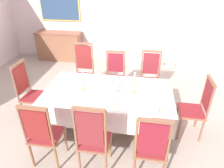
# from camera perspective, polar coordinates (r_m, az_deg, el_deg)

# --- Properties ---
(ground) EXTENTS (7.52, 6.30, 0.04)m
(ground) POSITION_cam_1_polar(r_m,az_deg,el_deg) (3.98, -0.71, -10.71)
(ground) COLOR #AE9F91
(back_wall) EXTENTS (7.52, 0.08, 3.03)m
(back_wall) POSITION_cam_1_polar(r_m,az_deg,el_deg) (6.30, 4.40, 19.88)
(back_wall) COLOR silver
(back_wall) RESTS_ON ground
(dining_table) EXTENTS (2.18, 1.18, 0.74)m
(dining_table) POSITION_cam_1_polar(r_m,az_deg,el_deg) (3.50, -1.05, -3.00)
(dining_table) COLOR brown
(dining_table) RESTS_ON ground
(tablecloth) EXTENTS (2.20, 1.20, 0.40)m
(tablecloth) POSITION_cam_1_polar(r_m,az_deg,el_deg) (3.51, -1.05, -3.38)
(tablecloth) COLOR white
(tablecloth) RESTS_ON dining_table
(chair_south_a) EXTENTS (0.44, 0.42, 1.12)m
(chair_south_a) POSITION_cam_1_polar(r_m,az_deg,el_deg) (3.03, -19.02, -13.25)
(chair_south_a) COLOR #915A4B
(chair_south_a) RESTS_ON ground
(chair_north_a) EXTENTS (0.44, 0.42, 1.22)m
(chair_north_a) POSITION_cam_1_polar(r_m,az_deg,el_deg) (4.54, -8.19, 3.82)
(chair_north_a) COLOR #945248
(chair_north_a) RESTS_ON ground
(chair_south_b) EXTENTS (0.44, 0.42, 1.19)m
(chair_south_b) POSITION_cam_1_polar(r_m,az_deg,el_deg) (2.78, -5.39, -15.25)
(chair_south_b) COLOR #8D5C38
(chair_south_b) RESTS_ON ground
(chair_north_b) EXTENTS (0.44, 0.42, 1.08)m
(chair_north_b) POSITION_cam_1_polar(r_m,az_deg,el_deg) (4.41, 0.80, 2.60)
(chair_north_b) COLOR #915A45
(chair_north_b) RESTS_ON ground
(chair_south_c) EXTENTS (0.44, 0.42, 1.12)m
(chair_south_c) POSITION_cam_1_polar(r_m,az_deg,el_deg) (2.75, 11.02, -17.10)
(chair_south_c) COLOR #88634A
(chair_south_c) RESTS_ON ground
(chair_north_c) EXTENTS (0.44, 0.42, 1.13)m
(chair_north_c) POSITION_cam_1_polar(r_m,az_deg,el_deg) (4.37, 10.78, 2.06)
(chair_north_c) COLOR brown
(chair_north_c) RESTS_ON ground
(chair_head_west) EXTENTS (0.42, 0.44, 1.16)m
(chair_head_west) POSITION_cam_1_polar(r_m,az_deg,el_deg) (4.05, -22.45, -2.02)
(chair_head_west) COLOR #885944
(chair_head_west) RESTS_ON ground
(chair_head_east) EXTENTS (0.42, 0.44, 1.10)m
(chair_head_east) POSITION_cam_1_polar(r_m,az_deg,el_deg) (3.65, 22.95, -6.17)
(chair_head_east) COLOR brown
(chair_head_east) RESTS_ON ground
(soup_tureen) EXTENTS (0.25, 0.25, 0.21)m
(soup_tureen) POSITION_cam_1_polar(r_m,az_deg,el_deg) (3.39, 0.13, -0.61)
(soup_tureen) COLOR white
(soup_tureen) RESTS_ON tablecloth
(candlestick_west) EXTENTS (0.07, 0.07, 0.36)m
(candlestick_west) POSITION_cam_1_polar(r_m,az_deg,el_deg) (3.48, -8.22, 0.70)
(candlestick_west) COLOR gold
(candlestick_west) RESTS_ON tablecloth
(candlestick_east) EXTENTS (0.07, 0.07, 0.39)m
(candlestick_east) POSITION_cam_1_polar(r_m,az_deg,el_deg) (3.34, 6.36, -0.21)
(candlestick_east) COLOR gold
(candlestick_east) RESTS_ON tablecloth
(bowl_near_left) EXTENTS (0.15, 0.15, 0.03)m
(bowl_near_left) POSITION_cam_1_polar(r_m,az_deg,el_deg) (3.10, -1.21, -5.68)
(bowl_near_left) COLOR white
(bowl_near_left) RESTS_ON tablecloth
(bowl_near_right) EXTENTS (0.18, 0.18, 0.05)m
(bowl_near_right) POSITION_cam_1_polar(r_m,az_deg,el_deg) (3.02, 11.61, -7.30)
(bowl_near_right) COLOR white
(bowl_near_right) RESTS_ON tablecloth
(spoon_primary) EXTENTS (0.03, 0.18, 0.01)m
(spoon_primary) POSITION_cam_1_polar(r_m,az_deg,el_deg) (3.11, 0.84, -5.76)
(spoon_primary) COLOR gold
(spoon_primary) RESTS_ON tablecloth
(spoon_secondary) EXTENTS (0.06, 0.17, 0.01)m
(spoon_secondary) POSITION_cam_1_polar(r_m,az_deg,el_deg) (3.06, 13.66, -7.46)
(spoon_secondary) COLOR gold
(spoon_secondary) RESTS_ON tablecloth
(sideboard) EXTENTS (1.44, 0.48, 0.90)m
(sideboard) POSITION_cam_1_polar(r_m,az_deg,el_deg) (6.78, -14.77, 10.45)
(sideboard) COLOR #8C5940
(sideboard) RESTS_ON ground
(framed_painting) EXTENTS (1.27, 0.05, 0.98)m
(framed_painting) POSITION_cam_1_polar(r_m,az_deg,el_deg) (6.72, -14.86, 21.18)
(framed_painting) COLOR #D1B251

